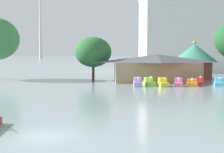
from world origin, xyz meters
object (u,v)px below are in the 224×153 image
at_px(pedal_boat_lime, 149,82).
at_px(pedal_boat_pink, 178,83).
at_px(pedal_boat_cyan, 219,83).
at_px(green_roof_pavilion, 194,59).
at_px(boathouse, 157,67).
at_px(pedal_boat_orange, 192,83).
at_px(pedal_boat_red, 200,82).
at_px(pedal_boat_yellow, 163,83).
at_px(pedal_boat_lavender, 138,83).
at_px(shoreline_tree_mid, 93,52).
at_px(background_building_block, 178,33).
at_px(distant_broadcast_tower, 40,5).

distance_m(pedal_boat_lime, pedal_boat_pink, 4.96).
height_order(pedal_boat_cyan, green_roof_pavilion, green_roof_pavilion).
relative_size(pedal_boat_pink, boathouse, 0.18).
bearing_deg(boathouse, pedal_boat_pink, -74.03).
bearing_deg(pedal_boat_orange, pedal_boat_pink, -70.67).
relative_size(pedal_boat_lime, pedal_boat_cyan, 1.04).
bearing_deg(pedal_boat_red, boathouse, -119.75).
bearing_deg(green_roof_pavilion, boathouse, -143.06).
distance_m(pedal_boat_yellow, boathouse, 8.35).
bearing_deg(pedal_boat_lavender, shoreline_tree_mid, -143.31).
relative_size(green_roof_pavilion, background_building_block, 0.41).
bearing_deg(pedal_boat_yellow, pedal_boat_orange, 90.73).
bearing_deg(shoreline_tree_mid, pedal_boat_pink, -37.68).
distance_m(pedal_boat_red, background_building_block, 45.12).
height_order(pedal_boat_pink, green_roof_pavilion, green_roof_pavilion).
height_order(shoreline_tree_mid, distant_broadcast_tower, distant_broadcast_tower).
distance_m(pedal_boat_lavender, pedal_boat_red, 11.45).
relative_size(pedal_boat_lavender, pedal_boat_cyan, 0.89).
height_order(boathouse, distant_broadcast_tower, distant_broadcast_tower).
relative_size(pedal_boat_lime, boathouse, 0.17).
bearing_deg(pedal_boat_red, pedal_boat_cyan, 65.50).
xyz_separation_m(pedal_boat_lavender, pedal_boat_cyan, (13.91, 0.47, -0.06)).
relative_size(pedal_boat_pink, shoreline_tree_mid, 0.35).
height_order(pedal_boat_yellow, boathouse, boathouse).
bearing_deg(pedal_boat_yellow, green_roof_pavilion, 143.72).
height_order(pedal_boat_lime, green_roof_pavilion, green_roof_pavilion).
xyz_separation_m(pedal_boat_cyan, distant_broadcast_tower, (-96.49, 324.96, 65.09)).
distance_m(pedal_boat_lime, shoreline_tree_mid, 15.11).
bearing_deg(pedal_boat_pink, pedal_boat_lavender, -76.75).
distance_m(pedal_boat_yellow, pedal_boat_cyan, 9.70).
bearing_deg(pedal_boat_lavender, pedal_boat_orange, 94.67).
relative_size(pedal_boat_lavender, shoreline_tree_mid, 0.29).
bearing_deg(pedal_boat_lime, pedal_boat_cyan, 77.56).
height_order(pedal_boat_lime, shoreline_tree_mid, shoreline_tree_mid).
bearing_deg(pedal_boat_lime, pedal_boat_orange, 74.07).
distance_m(pedal_boat_pink, boathouse, 8.54).
relative_size(pedal_boat_pink, pedal_boat_cyan, 1.06).
height_order(pedal_boat_lavender, pedal_boat_yellow, pedal_boat_lavender).
xyz_separation_m(pedal_boat_lime, pedal_boat_pink, (4.82, -1.18, -0.01)).
bearing_deg(pedal_boat_lime, shoreline_tree_mid, -144.23).
relative_size(pedal_boat_pink, background_building_block, 0.13).
distance_m(pedal_boat_cyan, boathouse, 12.20).
relative_size(pedal_boat_pink, pedal_boat_orange, 0.94).
relative_size(pedal_boat_lavender, green_roof_pavilion, 0.26).
bearing_deg(pedal_boat_orange, green_roof_pavilion, 175.80).
bearing_deg(shoreline_tree_mid, background_building_block, 52.83).
height_order(pedal_boat_lavender, pedal_boat_pink, pedal_boat_lavender).
xyz_separation_m(pedal_boat_lime, pedal_boat_red, (9.13, 1.08, -0.05)).
height_order(pedal_boat_lavender, pedal_boat_cyan, pedal_boat_lavender).
xyz_separation_m(pedal_boat_orange, pedal_boat_red, (1.96, 2.04, 0.03)).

